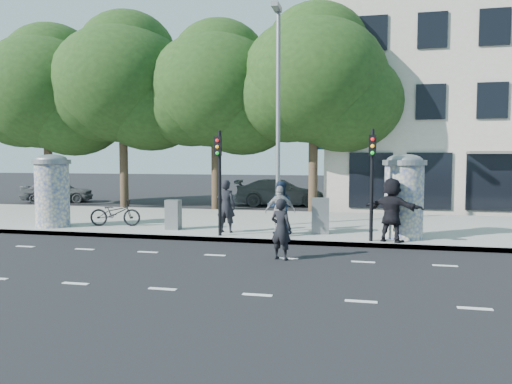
% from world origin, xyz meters
% --- Properties ---
extents(ground, '(120.00, 120.00, 0.00)m').
position_xyz_m(ground, '(0.00, 0.00, 0.00)').
color(ground, black).
rests_on(ground, ground).
extents(sidewalk, '(40.00, 8.00, 0.15)m').
position_xyz_m(sidewalk, '(0.00, 7.50, 0.07)').
color(sidewalk, gray).
rests_on(sidewalk, ground).
extents(curb, '(40.00, 0.10, 0.16)m').
position_xyz_m(curb, '(0.00, 3.55, 0.07)').
color(curb, slate).
rests_on(curb, ground).
extents(lane_dash_near, '(32.00, 0.12, 0.01)m').
position_xyz_m(lane_dash_near, '(0.00, -2.20, 0.00)').
color(lane_dash_near, silver).
rests_on(lane_dash_near, ground).
extents(lane_dash_far, '(32.00, 0.12, 0.01)m').
position_xyz_m(lane_dash_far, '(0.00, 1.40, 0.00)').
color(lane_dash_far, silver).
rests_on(lane_dash_far, ground).
extents(ad_column_left, '(1.36, 1.36, 2.65)m').
position_xyz_m(ad_column_left, '(-7.20, 4.50, 1.54)').
color(ad_column_left, beige).
rests_on(ad_column_left, sidewalk).
extents(ad_column_right, '(1.36, 1.36, 2.65)m').
position_xyz_m(ad_column_right, '(5.20, 4.70, 1.54)').
color(ad_column_right, beige).
rests_on(ad_column_right, sidewalk).
extents(traffic_pole_near, '(0.22, 0.31, 3.40)m').
position_xyz_m(traffic_pole_near, '(-0.60, 3.79, 2.23)').
color(traffic_pole_near, black).
rests_on(traffic_pole_near, sidewalk).
extents(traffic_pole_far, '(0.22, 0.31, 3.40)m').
position_xyz_m(traffic_pole_far, '(4.20, 3.79, 2.23)').
color(traffic_pole_far, black).
rests_on(traffic_pole_far, sidewalk).
extents(street_lamp, '(0.25, 0.93, 8.00)m').
position_xyz_m(street_lamp, '(0.80, 6.63, 4.79)').
color(street_lamp, slate).
rests_on(street_lamp, sidewalk).
extents(tree_far_left, '(7.20, 7.20, 9.26)m').
position_xyz_m(tree_far_left, '(-13.00, 12.50, 6.19)').
color(tree_far_left, '#38281C').
rests_on(tree_far_left, ground).
extents(tree_mid_left, '(7.20, 7.20, 9.57)m').
position_xyz_m(tree_mid_left, '(-8.50, 12.50, 6.50)').
color(tree_mid_left, '#38281C').
rests_on(tree_mid_left, ground).
extents(tree_near_left, '(6.80, 6.80, 8.97)m').
position_xyz_m(tree_near_left, '(-3.50, 12.70, 6.06)').
color(tree_near_left, '#38281C').
rests_on(tree_near_left, ground).
extents(tree_center, '(7.00, 7.00, 9.30)m').
position_xyz_m(tree_center, '(1.50, 12.30, 6.31)').
color(tree_center, '#38281C').
rests_on(tree_center, ground).
extents(building, '(20.30, 15.85, 12.00)m').
position_xyz_m(building, '(12.00, 19.99, 5.99)').
color(building, '#B5A898').
rests_on(building, ground).
extents(ped_a, '(0.89, 0.73, 1.57)m').
position_xyz_m(ped_a, '(-7.19, 4.64, 0.93)').
color(ped_a, black).
rests_on(ped_a, sidewalk).
extents(ped_b, '(0.68, 0.47, 1.79)m').
position_xyz_m(ped_b, '(-0.59, 4.54, 1.05)').
color(ped_b, black).
rests_on(ped_b, sidewalk).
extents(ped_c, '(0.92, 0.75, 1.76)m').
position_xyz_m(ped_c, '(1.23, 4.65, 1.03)').
color(ped_c, '#18263D').
rests_on(ped_c, sidewalk).
extents(ped_e, '(1.04, 0.71, 1.64)m').
position_xyz_m(ped_e, '(1.36, 4.07, 0.97)').
color(ped_e, gray).
rests_on(ped_e, sidewalk).
extents(ped_f, '(1.91, 1.33, 1.94)m').
position_xyz_m(ped_f, '(4.80, 3.85, 1.12)').
color(ped_f, black).
rests_on(ped_f, sidewalk).
extents(man_road, '(0.69, 0.57, 1.63)m').
position_xyz_m(man_road, '(1.87, 1.25, 0.81)').
color(man_road, black).
rests_on(man_road, ground).
extents(bicycle, '(1.01, 1.95, 0.98)m').
position_xyz_m(bicycle, '(-5.03, 5.13, 0.64)').
color(bicycle, black).
rests_on(bicycle, sidewalk).
extents(cabinet_left, '(0.52, 0.39, 1.05)m').
position_xyz_m(cabinet_left, '(-2.60, 4.79, 0.67)').
color(cabinet_left, slate).
rests_on(cabinet_left, sidewalk).
extents(cabinet_right, '(0.61, 0.48, 1.19)m').
position_xyz_m(cabinet_right, '(2.55, 4.99, 0.75)').
color(cabinet_right, slate).
rests_on(cabinet_right, sidewalk).
extents(car_left, '(2.83, 4.33, 1.37)m').
position_xyz_m(car_left, '(-13.90, 14.54, 0.68)').
color(car_left, '#4D5053').
rests_on(car_left, ground).
extents(car_right, '(2.81, 5.25, 1.45)m').
position_xyz_m(car_right, '(-0.68, 15.62, 0.72)').
color(car_right, slate).
rests_on(car_right, ground).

